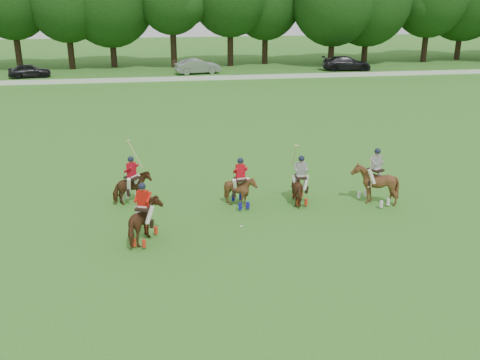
{
  "coord_description": "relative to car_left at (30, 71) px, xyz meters",
  "views": [
    {
      "loc": [
        -2.15,
        -15.71,
        8.61
      ],
      "look_at": [
        0.94,
        4.2,
        1.4
      ],
      "focal_mm": 40.0,
      "sensor_mm": 36.0,
      "label": 1
    }
  ],
  "objects": [
    {
      "name": "ground",
      "position": [
        15.06,
        -42.5,
        -0.71
      ],
      "size": [
        180.0,
        180.0,
        0.0
      ],
      "primitive_type": "plane",
      "color": "#30651D",
      "rests_on": "ground"
    },
    {
      "name": "boundary_rail",
      "position": [
        15.06,
        -4.5,
        -0.49
      ],
      "size": [
        120.0,
        0.1,
        0.44
      ],
      "primitive_type": "cube",
      "color": "white",
      "rests_on": "ground"
    },
    {
      "name": "car_left",
      "position": [
        0.0,
        0.0,
        0.0
      ],
      "size": [
        4.36,
        2.32,
        1.41
      ],
      "primitive_type": "imported",
      "rotation": [
        0.0,
        0.0,
        1.73
      ],
      "color": "black",
      "rests_on": "ground"
    },
    {
      "name": "car_mid",
      "position": [
        17.33,
        0.0,
        0.08
      ],
      "size": [
        5.01,
        2.59,
        1.57
      ],
      "primitive_type": "imported",
      "rotation": [
        0.0,
        0.0,
        1.77
      ],
      "color": "gray",
      "rests_on": "ground"
    },
    {
      "name": "car_right",
      "position": [
        34.06,
        0.0,
        0.08
      ],
      "size": [
        5.62,
        2.82,
        1.57
      ],
      "primitive_type": "imported",
      "rotation": [
        0.0,
        0.0,
        1.45
      ],
      "color": "black",
      "rests_on": "ground"
    },
    {
      "name": "polo_red_a",
      "position": [
        12.21,
        -40.46,
        0.1
      ],
      "size": [
        1.45,
        2.0,
        2.25
      ],
      "color": "#4A2B13",
      "rests_on": "ground"
    },
    {
      "name": "polo_red_b",
      "position": [
        11.67,
        -36.65,
        0.02
      ],
      "size": [
        1.75,
        1.77,
        2.63
      ],
      "color": "#4A2B13",
      "rests_on": "ground"
    },
    {
      "name": "polo_red_c",
      "position": [
        16.12,
        -37.67,
        0.04
      ],
      "size": [
        1.29,
        1.41,
        2.12
      ],
      "color": "#4A2B13",
      "rests_on": "ground"
    },
    {
      "name": "polo_stripe_a",
      "position": [
        18.69,
        -37.67,
        0.03
      ],
      "size": [
        1.02,
        1.65,
        2.64
      ],
      "color": "#4A2B13",
      "rests_on": "ground"
    },
    {
      "name": "polo_stripe_b",
      "position": [
        21.77,
        -38.2,
        0.18
      ],
      "size": [
        1.94,
        2.02,
        2.43
      ],
      "color": "#4A2B13",
      "rests_on": "ground"
    },
    {
      "name": "polo_ball",
      "position": [
        15.82,
        -39.79,
        -0.66
      ],
      "size": [
        0.09,
        0.09,
        0.09
      ],
      "primitive_type": "sphere",
      "color": "white",
      "rests_on": "ground"
    }
  ]
}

